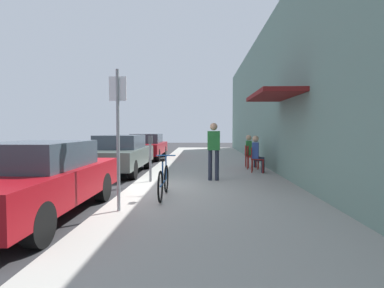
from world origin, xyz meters
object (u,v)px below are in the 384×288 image
object	(u,v)px
parking_meter	(150,155)
seated_patron_2	(250,150)
parked_car_2	(147,146)
bicycle_0	(164,181)
cafe_chair_1	(251,156)
parked_car_0	(36,179)
seated_patron_0	(257,153)
parked_car_1	(120,154)
street_sign	(118,129)
cafe_chair_0	(255,158)
pedestrian_standing	(214,147)
cafe_chair_2	(249,154)

from	to	relation	value
parking_meter	seated_patron_2	world-z (taller)	parking_meter
parked_car_2	bicycle_0	world-z (taller)	parked_car_2
bicycle_0	cafe_chair_1	distance (m)	5.68
parked_car_0	parked_car_2	bearing A→B (deg)	90.00
seated_patron_0	parked_car_2	bearing A→B (deg)	129.58
bicycle_0	seated_patron_0	distance (m)	4.91
bicycle_0	seated_patron_0	xyz separation A→B (m)	(2.80, 4.02, 0.34)
parked_car_0	bicycle_0	world-z (taller)	parked_car_0
parked_car_1	parked_car_0	bearing A→B (deg)	-90.00
street_sign	cafe_chair_1	size ratio (longest dim) A/B	2.99
parked_car_2	street_sign	size ratio (longest dim) A/B	1.69
cafe_chair_0	seated_patron_2	distance (m)	1.55
seated_patron_2	parked_car_1	bearing A→B (deg)	-167.61
parking_meter	pedestrian_standing	xyz separation A→B (m)	(1.84, 0.25, 0.23)
parked_car_2	seated_patron_0	bearing A→B (deg)	-50.42
parked_car_0	pedestrian_standing	bearing A→B (deg)	46.37
parking_meter	cafe_chair_0	size ratio (longest dim) A/B	1.52
cafe_chair_0	cafe_chair_2	size ratio (longest dim) A/B	1.00
parked_car_0	parking_meter	world-z (taller)	parking_meter
street_sign	cafe_chair_0	distance (m)	6.32
parked_car_2	street_sign	world-z (taller)	street_sign
cafe_chair_0	seated_patron_0	xyz separation A→B (m)	(0.06, -0.01, 0.19)
parked_car_2	street_sign	distance (m)	11.37
parked_car_0	cafe_chair_2	bearing A→B (deg)	54.30
cafe_chair_1	cafe_chair_2	size ratio (longest dim) A/B	1.00
cafe_chair_1	pedestrian_standing	size ratio (longest dim) A/B	0.51
street_sign	cafe_chair_2	world-z (taller)	street_sign
cafe_chair_2	pedestrian_standing	xyz separation A→B (m)	(-1.53, -3.29, 0.50)
bicycle_0	cafe_chair_0	world-z (taller)	bicycle_0
bicycle_0	cafe_chair_0	xyz separation A→B (m)	(2.74, 4.03, 0.14)
parked_car_2	seated_patron_2	world-z (taller)	seated_patron_2
parking_meter	parked_car_2	bearing A→B (deg)	100.94
parking_meter	cafe_chair_1	size ratio (longest dim) A/B	1.52
parked_car_0	parking_meter	size ratio (longest dim) A/B	3.33
cafe_chair_0	cafe_chair_2	world-z (taller)	same
seated_patron_0	seated_patron_2	bearing A→B (deg)	90.02
cafe_chair_1	parked_car_2	bearing A→B (deg)	134.14
parked_car_2	pedestrian_standing	size ratio (longest dim) A/B	2.59
cafe_chair_2	parked_car_0	bearing A→B (deg)	-125.70
cafe_chair_0	seated_patron_2	world-z (taller)	seated_patron_2
street_sign	seated_patron_0	world-z (taller)	street_sign
cafe_chair_0	seated_patron_2	xyz separation A→B (m)	(0.06, 1.53, 0.19)
bicycle_0	cafe_chair_1	xyz separation A→B (m)	(2.74, 4.97, 0.14)
pedestrian_standing	cafe_chair_1	bearing A→B (deg)	60.32
seated_patron_0	seated_patron_2	distance (m)	1.55
parked_car_0	cafe_chair_2	distance (m)	8.43
cafe_chair_0	cafe_chair_1	size ratio (longest dim) A/B	1.00
seated_patron_0	parked_car_1	bearing A→B (deg)	174.80
parked_car_0	street_sign	distance (m)	1.76
parked_car_1	cafe_chair_0	size ratio (longest dim) A/B	5.06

